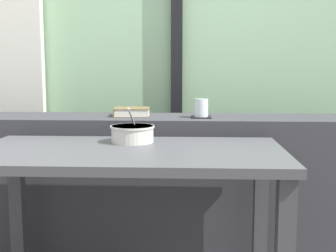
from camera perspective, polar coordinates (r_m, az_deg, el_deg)
outdoor_backdrop at (r=2.94m, az=-2.03°, el=14.69°), size 4.80×0.08×2.80m
window_divider_post at (r=2.85m, az=1.12°, el=12.89°), size 0.07×0.05×2.60m
dark_console_ledge at (r=2.39m, az=-3.18°, el=-8.10°), size 2.80×0.36×0.78m
breakfast_table at (r=1.80m, az=-4.92°, el=-6.47°), size 1.22×0.63×0.72m
coaster_square at (r=2.26m, az=4.19°, el=1.12°), size 0.10×0.10×0.00m
juice_glass at (r=2.26m, az=4.20°, el=2.24°), size 0.07×0.07×0.09m
closed_book at (r=2.34m, az=-4.59°, el=1.79°), size 0.19×0.16×0.04m
soup_bowl at (r=1.93m, az=-4.45°, el=-1.00°), size 0.19×0.19×0.15m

